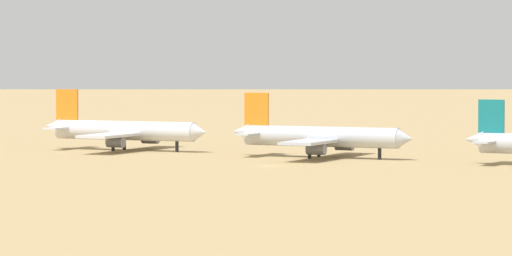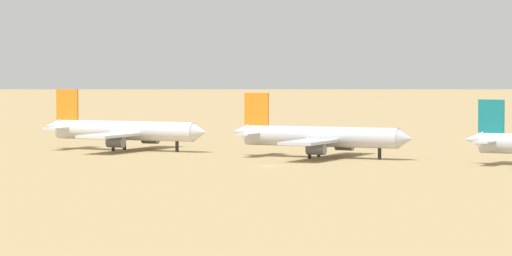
% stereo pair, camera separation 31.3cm
% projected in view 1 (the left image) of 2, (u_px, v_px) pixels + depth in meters
% --- Properties ---
extents(ground, '(4000.00, 4000.00, 0.00)m').
position_uv_depth(ground, '(269.00, 166.00, 276.51)').
color(ground, tan).
extents(ridge_far_west, '(326.43, 286.95, 116.48)m').
position_uv_depth(ridge_far_west, '(189.00, 20.00, 1346.40)').
color(ridge_far_west, gray).
rests_on(ridge_far_west, ground).
extents(parked_jet_orange_3, '(41.44, 34.98, 13.68)m').
position_uv_depth(parked_jet_orange_3, '(123.00, 131.00, 324.04)').
color(parked_jet_orange_3, silver).
rests_on(parked_jet_orange_3, ground).
extents(parked_jet_orange_4, '(40.71, 34.32, 13.44)m').
position_uv_depth(parked_jet_orange_4, '(319.00, 137.00, 299.83)').
color(parked_jet_orange_4, silver).
rests_on(parked_jet_orange_4, ground).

